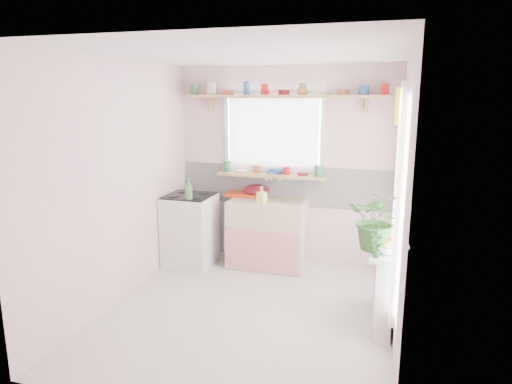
% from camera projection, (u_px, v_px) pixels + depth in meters
% --- Properties ---
extents(room, '(3.20, 3.20, 3.20)m').
position_uv_depth(room, '(330.00, 168.00, 4.93)').
color(room, beige).
rests_on(room, ground).
extents(sink_unit, '(0.95, 0.65, 1.11)m').
position_uv_depth(sink_unit, '(267.00, 233.00, 5.76)').
color(sink_unit, white).
rests_on(sink_unit, ground).
extents(cooker, '(0.58, 0.58, 0.93)m').
position_uv_depth(cooker, '(190.00, 230.00, 5.79)').
color(cooker, white).
rests_on(cooker, ground).
extents(radiator_ledge, '(0.22, 0.95, 0.78)m').
position_uv_depth(radiator_ledge, '(384.00, 282.00, 4.34)').
color(radiator_ledge, white).
rests_on(radiator_ledge, ground).
extents(windowsill, '(1.40, 0.22, 0.04)m').
position_uv_depth(windowsill, '(272.00, 175.00, 5.78)').
color(windowsill, tan).
rests_on(windowsill, room).
extents(pine_shelf, '(2.52, 0.24, 0.04)m').
position_uv_depth(pine_shelf, '(284.00, 96.00, 5.53)').
color(pine_shelf, tan).
rests_on(pine_shelf, room).
extents(shelf_crockery, '(2.47, 0.11, 0.12)m').
position_uv_depth(shelf_crockery, '(284.00, 90.00, 5.51)').
color(shelf_crockery, '#3F7F4C').
rests_on(shelf_crockery, pine_shelf).
extents(sill_crockery, '(1.35, 0.11, 0.12)m').
position_uv_depth(sill_crockery, '(270.00, 169.00, 5.77)').
color(sill_crockery, '#3F7F4C').
rests_on(sill_crockery, windowsill).
extents(dish_tray, '(0.45, 0.34, 0.04)m').
position_uv_depth(dish_tray, '(244.00, 194.00, 5.96)').
color(dish_tray, red).
rests_on(dish_tray, sink_unit).
extents(colander, '(0.44, 0.44, 0.15)m').
position_uv_depth(colander, '(257.00, 190.00, 5.90)').
color(colander, maroon).
rests_on(colander, sink_unit).
extents(jade_plant, '(0.54, 0.48, 0.56)m').
position_uv_depth(jade_plant, '(378.00, 220.00, 4.05)').
color(jade_plant, '#305C25').
rests_on(jade_plant, radiator_ledge).
extents(fruit_bowl, '(0.38, 0.38, 0.08)m').
position_uv_depth(fruit_bowl, '(390.00, 248.00, 4.04)').
color(fruit_bowl, white).
rests_on(fruit_bowl, radiator_ledge).
extents(herb_pot, '(0.13, 0.10, 0.23)m').
position_uv_depth(herb_pot, '(376.00, 245.00, 3.88)').
color(herb_pot, '#245B24').
rests_on(herb_pot, radiator_ledge).
extents(soap_bottle_sink, '(0.12, 0.12, 0.21)m').
position_uv_depth(soap_bottle_sink, '(262.00, 195.00, 5.47)').
color(soap_bottle_sink, '#EBFC70').
rests_on(soap_bottle_sink, sink_unit).
extents(sill_cup, '(0.14, 0.14, 0.09)m').
position_uv_depth(sill_cup, '(258.00, 169.00, 5.88)').
color(sill_cup, beige).
rests_on(sill_cup, windowsill).
extents(sill_bowl, '(0.22, 0.22, 0.06)m').
position_uv_depth(sill_bowl, '(277.00, 171.00, 5.81)').
color(sill_bowl, '#3455AA').
rests_on(sill_bowl, windowsill).
extents(shelf_vase, '(0.13, 0.13, 0.14)m').
position_uv_depth(shelf_vase, '(302.00, 89.00, 5.39)').
color(shelf_vase, '#A55A32').
rests_on(shelf_vase, pine_shelf).
extents(cooker_bottle, '(0.12, 0.12, 0.26)m').
position_uv_depth(cooker_bottle, '(189.00, 189.00, 5.43)').
color(cooker_bottle, '#418243').
rests_on(cooker_bottle, cooker).
extents(fruit, '(0.20, 0.14, 0.10)m').
position_uv_depth(fruit, '(391.00, 241.00, 4.03)').
color(fruit, '#F95E14').
rests_on(fruit, fruit_bowl).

